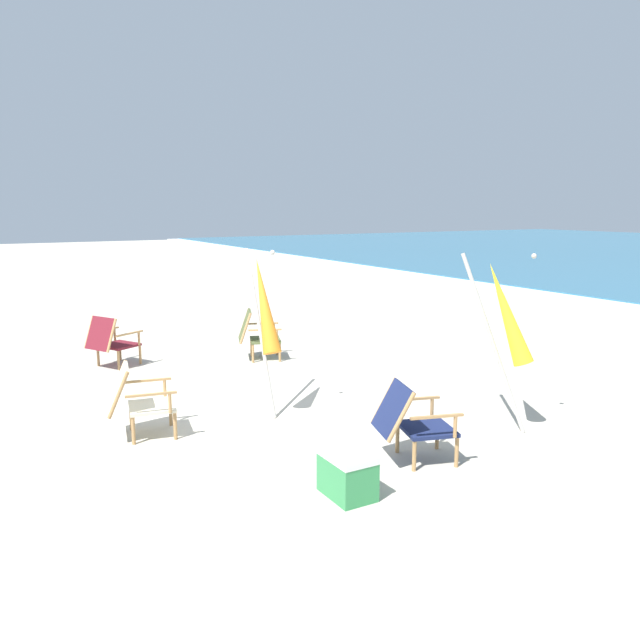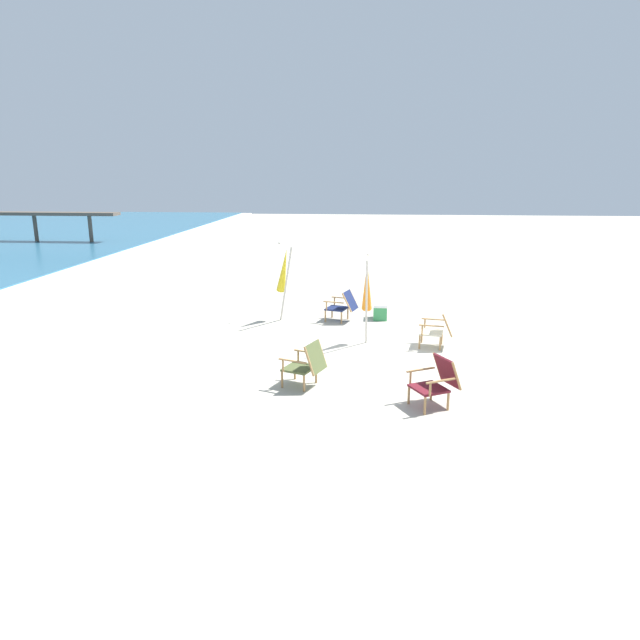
% 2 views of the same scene
% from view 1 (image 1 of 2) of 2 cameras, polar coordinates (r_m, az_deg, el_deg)
% --- Properties ---
extents(ground_plane, '(80.00, 80.00, 0.00)m').
position_cam_1_polar(ground_plane, '(8.01, -7.07, -7.70)').
color(ground_plane, '#B7AF9E').
extents(beach_chair_front_left, '(0.70, 0.81, 0.80)m').
position_cam_1_polar(beach_chair_front_left, '(7.06, -16.43, -6.89)').
color(beach_chair_front_left, beige).
rests_on(beach_chair_front_left, ground).
extents(beach_chair_far_center, '(0.78, 0.83, 0.82)m').
position_cam_1_polar(beach_chair_far_center, '(10.22, -5.87, -1.22)').
color(beach_chair_far_center, '#515B33').
rests_on(beach_chair_far_center, ground).
extents(beach_chair_front_right, '(0.83, 0.88, 0.81)m').
position_cam_1_polar(beach_chair_front_right, '(10.20, -18.61, -1.75)').
color(beach_chair_front_right, maroon).
rests_on(beach_chair_front_right, ground).
extents(beach_chair_back_left, '(0.77, 0.88, 0.79)m').
position_cam_1_polar(beach_chair_back_left, '(6.21, 8.33, -9.01)').
color(beach_chair_back_left, '#19234C').
rests_on(beach_chair_back_left, ground).
extents(umbrella_furled_orange, '(0.85, 0.23, 1.99)m').
position_cam_1_polar(umbrella_furled_orange, '(7.40, -5.13, 1.20)').
color(umbrella_furled_orange, '#B7B2A8').
rests_on(umbrella_furled_orange, ground).
extents(umbrella_furled_yellow, '(0.80, 0.55, 1.99)m').
position_cam_1_polar(umbrella_furled_yellow, '(7.11, 16.64, 0.43)').
color(umbrella_furled_yellow, '#B7B2A8').
rests_on(umbrella_furled_yellow, ground).
extents(cooler_box, '(0.49, 0.35, 0.40)m').
position_cam_1_polar(cooler_box, '(5.53, 2.52, -13.86)').
color(cooler_box, '#338C4C').
rests_on(cooler_box, ground).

